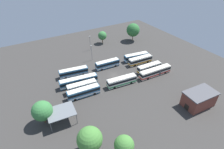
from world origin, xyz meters
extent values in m
plane|color=#383533|center=(0.00, 0.00, 0.00)|extent=(110.52, 110.52, 0.00)
cube|color=teal|center=(-16.11, -5.88, 1.81)|extent=(12.31, 4.38, 3.03)
cube|color=beige|center=(-16.11, -5.88, 3.40)|extent=(11.80, 4.10, 0.14)
cube|color=black|center=(-16.11, -5.88, 2.30)|extent=(12.38, 4.42, 0.97)
cube|color=silver|center=(-16.11, -5.88, 0.97)|extent=(12.38, 4.42, 0.61)
cube|color=black|center=(-10.14, -6.79, 2.40)|extent=(0.38, 2.12, 1.11)
cylinder|color=black|center=(-12.23, -5.26, 0.50)|extent=(1.03, 0.45, 1.00)
cylinder|color=black|center=(-12.59, -7.62, 0.50)|extent=(1.03, 0.45, 1.00)
cylinder|color=black|center=(-19.62, -4.14, 0.50)|extent=(1.03, 0.45, 1.00)
cylinder|color=black|center=(-19.98, -6.50, 0.50)|extent=(1.03, 0.45, 1.00)
cube|color=silver|center=(-15.81, -2.39, 1.81)|extent=(11.92, 3.29, 3.03)
cube|color=beige|center=(-15.81, -2.39, 3.40)|extent=(11.44, 3.06, 0.14)
cube|color=black|center=(-15.81, -2.39, 2.30)|extent=(11.98, 3.33, 0.97)
cube|color=orange|center=(-15.81, -2.39, 0.97)|extent=(11.98, 3.33, 0.61)
cube|color=black|center=(-9.92, -2.74, 2.40)|extent=(0.19, 2.13, 1.11)
cylinder|color=black|center=(-12.09, -1.41, 0.50)|extent=(1.02, 0.36, 1.00)
cylinder|color=black|center=(-12.23, -3.80, 0.50)|extent=(1.02, 0.36, 1.00)
cylinder|color=black|center=(-19.39, -0.98, 0.50)|extent=(1.02, 0.36, 1.00)
cylinder|color=black|center=(-19.53, -3.36, 0.50)|extent=(1.02, 0.36, 1.00)
cube|color=silver|center=(-15.16, 4.94, 1.81)|extent=(11.41, 3.09, 3.03)
cube|color=beige|center=(-15.16, 4.94, 3.40)|extent=(10.94, 2.86, 0.14)
cube|color=black|center=(-15.16, 4.94, 2.30)|extent=(11.46, 3.13, 0.97)
cube|color=orange|center=(-15.16, 4.94, 0.97)|extent=(11.46, 3.13, 0.61)
cube|color=black|center=(-9.51, 4.69, 2.40)|extent=(0.15, 2.13, 1.11)
cylinder|color=black|center=(-11.61, 5.98, 0.50)|extent=(1.01, 0.34, 1.00)
cylinder|color=black|center=(-11.72, 3.59, 0.50)|extent=(1.01, 0.34, 1.00)
cylinder|color=black|center=(-18.61, 6.28, 0.50)|extent=(1.01, 0.34, 1.00)
cylinder|color=black|center=(-18.72, 3.89, 0.50)|extent=(1.01, 0.34, 1.00)
cube|color=silver|center=(-15.19, 8.73, 1.81)|extent=(15.03, 3.32, 3.03)
cube|color=beige|center=(-15.19, 8.73, 3.40)|extent=(14.43, 3.08, 0.14)
cube|color=black|center=(-15.19, 8.73, 2.30)|extent=(15.11, 3.36, 0.97)
cube|color=red|center=(-15.19, 8.73, 0.97)|extent=(15.11, 3.36, 0.61)
cube|color=black|center=(-7.72, 8.37, 2.40)|extent=(0.16, 2.13, 1.11)
cube|color=#47474C|center=(-16.83, 8.81, 1.81)|extent=(1.03, 2.69, 2.91)
cylinder|color=black|center=(-10.51, 9.70, 0.50)|extent=(1.01, 0.35, 1.00)
cylinder|color=black|center=(-10.63, 7.31, 0.50)|extent=(1.01, 0.35, 1.00)
cylinder|color=black|center=(-19.75, 10.15, 0.50)|extent=(1.01, 0.35, 1.00)
cylinder|color=black|center=(-19.87, 7.76, 0.50)|extent=(1.01, 0.35, 1.00)
cube|color=teal|center=(-0.79, -7.17, 1.81)|extent=(11.23, 3.25, 3.03)
cube|color=beige|center=(-0.79, -7.17, 3.40)|extent=(10.77, 3.01, 0.14)
cube|color=black|center=(-0.79, -7.17, 2.30)|extent=(11.29, 3.29, 0.97)
cube|color=silver|center=(-0.79, -7.17, 0.97)|extent=(11.29, 3.29, 0.61)
cube|color=black|center=(4.76, -7.50, 2.40)|extent=(0.19, 2.13, 1.11)
cylinder|color=black|center=(2.71, -6.18, 0.50)|extent=(1.02, 0.36, 1.00)
cylinder|color=black|center=(2.57, -8.57, 0.50)|extent=(1.02, 0.36, 1.00)
cylinder|color=black|center=(-4.15, -5.78, 0.50)|extent=(1.02, 0.36, 1.00)
cylinder|color=black|center=(-4.29, -8.17, 0.50)|extent=(1.02, 0.36, 1.00)
cube|color=silver|center=(0.67, 7.00, 1.81)|extent=(12.26, 3.81, 3.03)
cube|color=beige|center=(0.67, 7.00, 3.40)|extent=(11.76, 3.55, 0.14)
cube|color=black|center=(0.67, 7.00, 2.30)|extent=(12.33, 3.85, 0.97)
cube|color=#2D8C4C|center=(0.67, 7.00, 0.97)|extent=(12.33, 3.85, 0.61)
cube|color=black|center=(6.68, 6.39, 2.40)|extent=(0.28, 2.13, 1.11)
cylinder|color=black|center=(4.51, 7.81, 0.50)|extent=(1.03, 0.40, 1.00)
cylinder|color=black|center=(4.27, 5.43, 0.50)|extent=(1.03, 0.40, 1.00)
cylinder|color=black|center=(-2.93, 8.57, 0.50)|extent=(1.03, 0.40, 1.00)
cylinder|color=black|center=(-3.17, 6.19, 0.50)|extent=(1.03, 0.40, 1.00)
cube|color=teal|center=(14.83, -8.61, 1.81)|extent=(12.26, 4.38, 3.03)
cube|color=beige|center=(14.83, -8.61, 3.40)|extent=(11.75, 4.11, 0.14)
cube|color=black|center=(14.83, -8.61, 2.30)|extent=(12.32, 4.43, 0.97)
cube|color=silver|center=(14.83, -8.61, 0.97)|extent=(12.32, 4.43, 0.61)
cube|color=black|center=(20.78, -9.52, 2.40)|extent=(0.38, 2.12, 1.11)
cylinder|color=black|center=(18.69, -7.99, 0.50)|extent=(1.03, 0.45, 1.00)
cylinder|color=black|center=(18.33, -10.36, 0.50)|extent=(1.03, 0.45, 1.00)
cylinder|color=black|center=(11.34, -6.87, 0.50)|extent=(1.03, 0.45, 1.00)
cylinder|color=black|center=(10.98, -9.23, 0.50)|extent=(1.03, 0.45, 1.00)
cube|color=teal|center=(15.42, -1.55, 1.81)|extent=(15.14, 4.53, 3.03)
cube|color=beige|center=(15.42, -1.55, 3.40)|extent=(14.52, 4.24, 0.14)
cube|color=black|center=(15.42, -1.55, 2.30)|extent=(15.22, 4.57, 0.97)
cube|color=silver|center=(15.42, -1.55, 0.97)|extent=(15.22, 4.57, 0.61)
cube|color=black|center=(22.84, -2.53, 2.40)|extent=(0.34, 2.12, 1.11)
cube|color=#47474C|center=(13.80, -1.33, 1.81)|extent=(1.24, 2.75, 2.91)
cylinder|color=black|center=(20.17, -0.97, 0.50)|extent=(1.03, 0.43, 1.00)
cylinder|color=black|center=(19.85, -3.34, 0.50)|extent=(1.03, 0.43, 1.00)
cylinder|color=black|center=(10.99, 0.24, 0.50)|extent=(1.03, 0.43, 1.00)
cylinder|color=black|center=(10.68, -2.13, 0.50)|extent=(1.03, 0.43, 1.00)
cube|color=silver|center=(15.65, 2.35, 1.81)|extent=(11.37, 3.65, 3.03)
cube|color=beige|center=(15.65, 2.35, 3.40)|extent=(10.91, 3.40, 0.14)
cube|color=black|center=(15.65, 2.35, 2.30)|extent=(11.43, 3.70, 0.97)
cube|color=orange|center=(15.65, 2.35, 0.97)|extent=(11.43, 3.70, 0.61)
cube|color=black|center=(21.22, 1.81, 2.40)|extent=(0.26, 2.13, 1.11)
cylinder|color=black|center=(19.21, 3.21, 0.50)|extent=(1.02, 0.39, 1.00)
cylinder|color=black|center=(18.98, 0.83, 0.50)|extent=(1.02, 0.39, 1.00)
cylinder|color=black|center=(12.31, 3.87, 0.50)|extent=(1.02, 0.39, 1.00)
cylinder|color=black|center=(12.08, 1.49, 0.50)|extent=(1.02, 0.39, 1.00)
cube|color=teal|center=(16.39, 5.68, 1.81)|extent=(12.20, 3.48, 3.03)
cube|color=beige|center=(16.39, 5.68, 3.40)|extent=(11.71, 3.24, 0.14)
cube|color=black|center=(16.39, 5.68, 2.30)|extent=(12.27, 3.52, 0.97)
cube|color=silver|center=(16.39, 5.68, 0.97)|extent=(12.27, 3.52, 0.61)
cube|color=black|center=(22.41, 5.24, 2.40)|extent=(0.22, 2.13, 1.11)
cylinder|color=black|center=(20.20, 6.60, 0.50)|extent=(1.02, 0.37, 1.00)
cylinder|color=black|center=(20.02, 4.21, 0.50)|extent=(1.02, 0.37, 1.00)
cylinder|color=black|center=(12.75, 7.15, 0.50)|extent=(1.02, 0.37, 1.00)
cylinder|color=black|center=(12.58, 4.76, 0.50)|extent=(1.02, 0.37, 1.00)
cube|color=brown|center=(-15.70, 30.04, 2.61)|extent=(10.72, 7.02, 5.22)
cube|color=#4C4C51|center=(-15.70, 30.04, 5.40)|extent=(11.36, 7.44, 0.36)
cube|color=black|center=(-10.55, 29.67, 1.10)|extent=(0.19, 1.80, 2.20)
cube|color=slate|center=(26.90, 13.40, 4.16)|extent=(8.83, 7.24, 0.20)
cylinder|color=#59595B|center=(30.99, 16.01, 2.03)|extent=(0.20, 0.20, 4.06)
cylinder|color=#59595B|center=(30.46, 10.10, 2.03)|extent=(0.20, 0.20, 4.06)
cylinder|color=#59595B|center=(23.33, 16.69, 2.03)|extent=(0.20, 0.20, 4.06)
cylinder|color=#59595B|center=(22.81, 10.78, 2.03)|extent=(0.20, 0.20, 4.06)
cylinder|color=slate|center=(-1.60, -27.26, 3.83)|extent=(0.16, 0.16, 7.65)
cube|color=silver|center=(-1.60, -27.26, 7.83)|extent=(0.56, 0.28, 0.20)
cylinder|color=slate|center=(2.37, -16.80, 3.84)|extent=(0.16, 0.16, 7.67)
cube|color=silver|center=(2.37, -16.80, 7.85)|extent=(0.56, 0.28, 0.20)
cylinder|color=brown|center=(-28.47, -26.04, 1.60)|extent=(0.44, 0.44, 3.19)
sphere|color=#2D6B33|center=(-28.47, -26.04, 6.42)|extent=(7.58, 7.58, 7.58)
cylinder|color=brown|center=(23.85, 27.73, 1.38)|extent=(0.44, 0.44, 2.76)
sphere|color=#478438|center=(23.85, 27.73, 5.57)|extent=(6.60, 6.60, 6.60)
cylinder|color=brown|center=(31.80, 11.20, 1.23)|extent=(0.44, 0.44, 2.45)
sphere|color=#387A3D|center=(31.80, 11.20, 5.09)|extent=(6.20, 6.20, 6.20)
sphere|color=#478438|center=(17.22, 33.34, 5.28)|extent=(5.04, 5.04, 5.04)
cylinder|color=brown|center=(-11.29, -31.64, 1.26)|extent=(0.44, 0.44, 2.52)
sphere|color=#387A3D|center=(-11.29, -31.64, 4.60)|extent=(4.88, 4.88, 4.88)
camera|label=1|loc=(33.45, 55.05, 44.71)|focal=29.24mm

